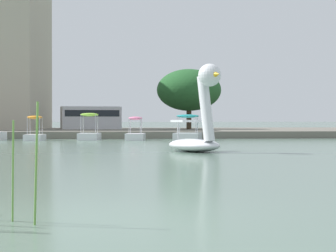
# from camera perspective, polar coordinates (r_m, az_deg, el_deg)

# --- Properties ---
(ground_plane) EXTENTS (568.81, 568.81, 0.00)m
(ground_plane) POSITION_cam_1_polar(r_m,az_deg,el_deg) (7.74, -8.63, -8.36)
(ground_plane) COLOR #567060
(shore_bank_far) EXTENTS (123.42, 18.60, 0.44)m
(shore_bank_far) POSITION_cam_1_polar(r_m,az_deg,el_deg) (48.42, -5.04, -0.55)
(shore_bank_far) COLOR #6B665B
(shore_bank_far) RESTS_ON ground_plane
(swan_boat) EXTENTS (2.48, 3.23, 3.18)m
(swan_boat) POSITION_cam_1_polar(r_m,az_deg,el_deg) (23.32, 2.76, 0.03)
(swan_boat) COLOR white
(swan_boat) RESTS_ON ground_plane
(pedal_boat_teal) EXTENTS (1.94, 2.65, 1.48)m
(pedal_boat_teal) POSITION_cam_1_polar(r_m,az_deg,el_deg) (37.07, 1.77, -0.61)
(pedal_boat_teal) COLOR white
(pedal_boat_teal) RESTS_ON ground_plane
(pedal_boat_pink) EXTENTS (1.26, 2.06, 1.36)m
(pedal_boat_pink) POSITION_cam_1_polar(r_m,az_deg,el_deg) (36.83, -2.94, -0.64)
(pedal_boat_pink) COLOR white
(pedal_boat_pink) RESTS_ON ground_plane
(pedal_boat_lime) EXTENTS (1.34, 2.02, 1.57)m
(pedal_boat_lime) POSITION_cam_1_polar(r_m,az_deg,el_deg) (37.37, -7.05, -0.53)
(pedal_boat_lime) COLOR white
(pedal_boat_lime) RESTS_ON ground_plane
(pedal_boat_orange) EXTENTS (1.12, 1.80, 1.41)m
(pedal_boat_orange) POSITION_cam_1_polar(r_m,az_deg,el_deg) (37.18, -11.83, -0.60)
(pedal_boat_orange) COLOR white
(pedal_boat_orange) RESTS_ON ground_plane
(tree_sapling_by_fence) EXTENTS (5.23, 5.35, 4.65)m
(tree_sapling_by_fence) POSITION_cam_1_polar(r_m,az_deg,el_deg) (49.40, 1.89, 3.23)
(tree_sapling_by_fence) COLOR #423323
(tree_sapling_by_fence) RESTS_ON shore_bank_far
(tree_broadleaf_behind_dock) EXTENTS (6.77, 6.94, 6.11)m
(tree_broadleaf_behind_dock) POSITION_cam_1_polar(r_m,az_deg,el_deg) (50.75, -14.74, 4.12)
(tree_broadleaf_behind_dock) COLOR brown
(tree_broadleaf_behind_dock) RESTS_ON shore_bank_far
(parked_van) EXTENTS (4.75, 2.50, 1.74)m
(parked_van) POSITION_cam_1_polar(r_m,az_deg,el_deg) (49.45, -6.92, 0.81)
(parked_van) COLOR silver
(parked_van) RESTS_ON shore_bank_far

